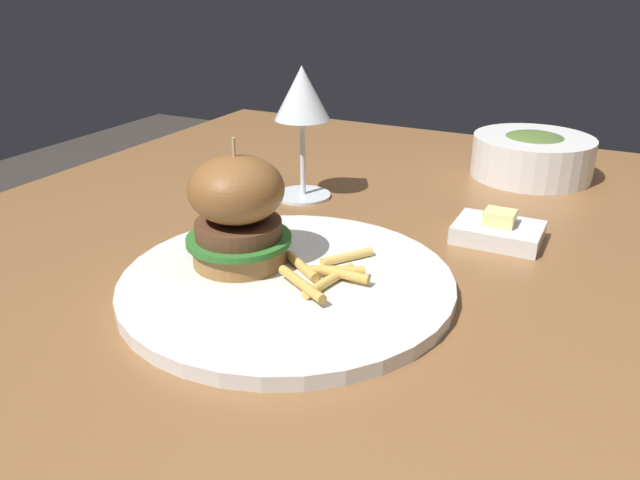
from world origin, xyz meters
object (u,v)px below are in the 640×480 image
(main_plate, at_px, (287,283))
(butter_dish, at_px, (498,231))
(soup_bowl, at_px, (532,155))
(burger_sandwich, at_px, (237,211))
(wine_glass, at_px, (302,100))

(main_plate, height_order, butter_dish, butter_dish)
(main_plate, xyz_separation_m, soup_bowl, (0.15, 0.47, 0.03))
(butter_dish, relative_size, soup_bowl, 0.55)
(burger_sandwich, bearing_deg, wine_glass, 102.75)
(main_plate, distance_m, soup_bowl, 0.49)
(main_plate, bearing_deg, butter_dish, 53.25)
(burger_sandwich, relative_size, soup_bowl, 0.74)
(soup_bowl, bearing_deg, butter_dish, -88.19)
(butter_dish, height_order, soup_bowl, soup_bowl)
(burger_sandwich, bearing_deg, soup_bowl, 66.07)
(main_plate, height_order, wine_glass, wine_glass)
(main_plate, relative_size, soup_bowl, 1.85)
(burger_sandwich, bearing_deg, main_plate, -6.96)
(wine_glass, bearing_deg, burger_sandwich, -77.25)
(main_plate, relative_size, wine_glass, 1.85)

